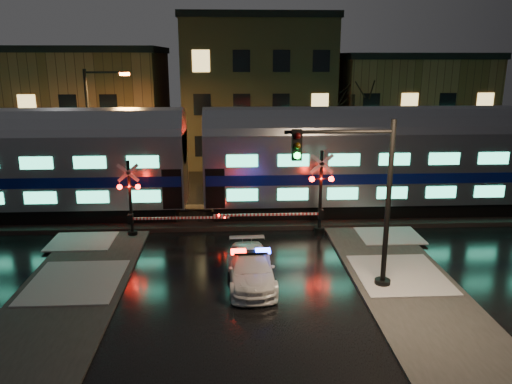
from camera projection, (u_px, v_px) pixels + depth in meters
ground at (239, 253)px, 22.89m from camera, size 120.00×120.00×0.00m
ballast at (237, 217)px, 27.68m from camera, size 90.00×4.20×0.24m
sidewalk_left at (49, 322)px, 16.76m from camera, size 4.00×20.00×0.12m
sidewalk_right at (428, 312)px, 17.42m from camera, size 4.00×20.00×0.12m
building_left at (80, 108)px, 42.26m from camera, size 14.00×10.00×9.00m
building_mid at (256, 92)px, 43.17m from camera, size 12.00×11.00×11.50m
building_right at (404, 109)px, 43.75m from camera, size 12.00×10.00×8.50m
train at (195, 159)px, 26.71m from camera, size 51.00×3.12×5.92m
police_car at (251, 268)px, 19.63m from camera, size 1.96×4.47×1.43m
crossing_signal_right at (314, 200)px, 24.85m from camera, size 6.04×0.67×4.28m
crossing_signal_left at (138, 206)px, 24.44m from camera, size 5.48×0.64×3.88m
traffic_light at (361, 202)px, 18.45m from camera, size 4.23×0.74×6.55m
streetlight at (94, 127)px, 29.92m from camera, size 2.68×0.28×8.02m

